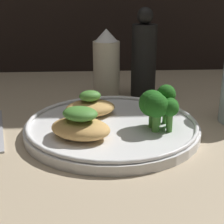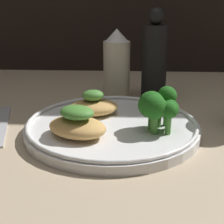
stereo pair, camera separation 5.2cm
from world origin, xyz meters
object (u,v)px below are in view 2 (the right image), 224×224
at_px(plate, 112,127).
at_px(sauce_bottle, 118,65).
at_px(pepper_grinder, 155,58).
at_px(broccoli_bunch, 159,106).

height_order(plate, sauce_bottle, sauce_bottle).
bearing_deg(pepper_grinder, broccoli_bunch, -91.94).
xyz_separation_m(broccoli_bunch, pepper_grinder, (0.01, 0.21, 0.03)).
xyz_separation_m(plate, sauce_bottle, (0.00, 0.19, 0.06)).
distance_m(broccoli_bunch, sauce_bottle, 0.22).
height_order(plate, pepper_grinder, pepper_grinder).
relative_size(sauce_bottle, pepper_grinder, 0.77).
height_order(broccoli_bunch, pepper_grinder, pepper_grinder).
xyz_separation_m(plate, pepper_grinder, (0.08, 0.19, 0.07)).
bearing_deg(sauce_bottle, plate, -90.72).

